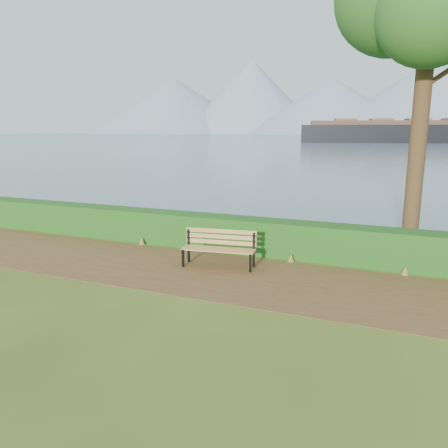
% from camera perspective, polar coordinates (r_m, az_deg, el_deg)
% --- Properties ---
extents(ground, '(140.00, 140.00, 0.00)m').
position_cam_1_polar(ground, '(10.82, -2.26, -6.96)').
color(ground, '#435418').
rests_on(ground, ground).
extents(path, '(40.00, 3.40, 0.01)m').
position_cam_1_polar(path, '(11.08, -1.60, -6.47)').
color(path, brown).
rests_on(path, ground).
extents(hedge, '(32.00, 0.85, 1.00)m').
position_cam_1_polar(hedge, '(12.99, 2.53, -1.40)').
color(hedge, '#164714').
rests_on(hedge, ground).
extents(water, '(700.00, 510.00, 0.00)m').
position_cam_1_polar(water, '(269.33, 22.01, 10.55)').
color(water, slate).
rests_on(water, ground).
extents(mountains, '(585.00, 190.00, 70.00)m').
position_cam_1_polar(mountains, '(416.24, 21.38, 14.69)').
color(mountains, '#788CA0').
rests_on(mountains, ground).
extents(bench, '(1.99, 0.85, 0.97)m').
position_cam_1_polar(bench, '(11.54, -0.62, -2.84)').
color(bench, black).
rests_on(bench, ground).
extents(cargo_ship, '(70.20, 25.91, 21.10)m').
position_cam_1_polar(cargo_ship, '(139.23, 25.84, 10.82)').
color(cargo_ship, black).
rests_on(cargo_ship, ground).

